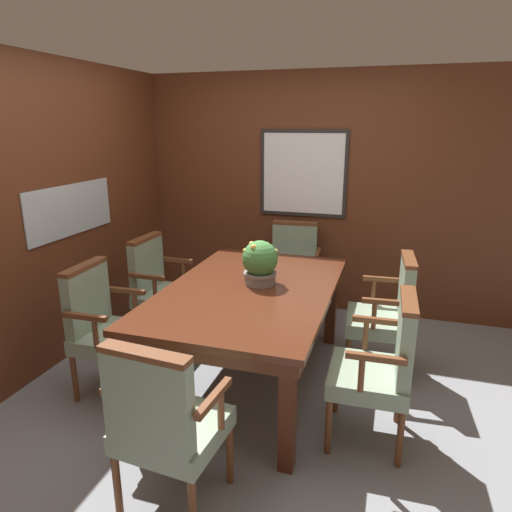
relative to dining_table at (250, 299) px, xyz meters
name	(u,v)px	position (x,y,z in m)	size (l,w,h in m)	color
ground_plane	(230,392)	(-0.09, -0.21, -0.68)	(14.00, 14.00, 0.00)	gray
wall_back	(291,194)	(-0.09, 1.68, 0.54)	(7.20, 0.08, 2.45)	#5B2D19
wall_left	(38,219)	(-1.66, -0.21, 0.54)	(0.08, 7.20, 2.45)	#5B2D19
dining_table	(250,299)	(0.00, 0.00, 0.00)	(1.20, 1.90, 0.77)	#4C2314
chair_left_far	(160,285)	(-1.00, 0.43, -0.15)	(0.49, 0.56, 0.97)	brown
chair_right_near	(382,363)	(0.98, -0.42, -0.15)	(0.49, 0.56, 0.97)	brown
chair_head_far	(293,266)	(0.02, 1.34, -0.15)	(0.57, 0.51, 0.97)	brown
chair_head_near	(164,420)	(-0.02, -1.31, -0.15)	(0.57, 0.51, 0.97)	brown
chair_right_far	(388,310)	(0.99, 0.45, -0.15)	(0.51, 0.57, 0.97)	brown
chair_left_near	(104,323)	(-0.99, -0.42, -0.15)	(0.49, 0.56, 0.97)	brown
potted_plant	(260,263)	(0.05, 0.10, 0.26)	(0.27, 0.29, 0.33)	gray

